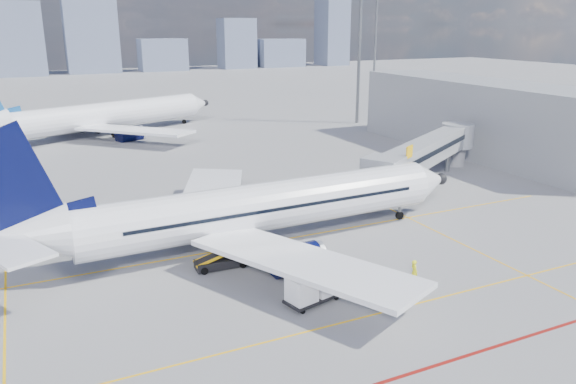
# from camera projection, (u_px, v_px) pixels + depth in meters

# --- Properties ---
(ground) EXTENTS (420.00, 420.00, 0.00)m
(ground) POSITION_uv_depth(u_px,v_px,m) (317.00, 279.00, 39.86)
(ground) COLOR gray
(ground) RESTS_ON ground
(apron_markings) EXTENTS (90.00, 35.12, 0.01)m
(apron_markings) POSITION_uv_depth(u_px,v_px,m) (338.00, 305.00, 36.24)
(apron_markings) COLOR #F7B30D
(apron_markings) RESTS_ON ground
(jet_bridge) EXTENTS (23.55, 15.78, 6.30)m
(jet_bridge) POSITION_uv_depth(u_px,v_px,m) (430.00, 151.00, 63.11)
(jet_bridge) COLOR gray
(jet_bridge) RESTS_ON ground
(terminal_block) EXTENTS (10.00, 42.00, 10.00)m
(terminal_block) POSITION_uv_depth(u_px,v_px,m) (483.00, 118.00, 77.39)
(terminal_block) COLOR gray
(terminal_block) RESTS_ON ground
(floodlight_mast_ne) EXTENTS (3.20, 0.61, 25.45)m
(floodlight_mast_ne) POSITION_uv_depth(u_px,v_px,m) (359.00, 47.00, 99.18)
(floodlight_mast_ne) COLOR slate
(floodlight_mast_ne) RESTS_ON ground
(floodlight_mast_far) EXTENTS (3.20, 0.61, 25.45)m
(floodlight_mast_far) POSITION_uv_depth(u_px,v_px,m) (375.00, 40.00, 140.58)
(floodlight_mast_far) COLOR slate
(floodlight_mast_far) RESTS_ON ground
(distant_skyline) EXTENTS (241.61, 14.83, 27.52)m
(distant_skyline) POSITION_uv_depth(u_px,v_px,m) (30.00, 45.00, 196.25)
(distant_skyline) COLOR slate
(distant_skyline) RESTS_ON ground
(main_aircraft) EXTENTS (40.45, 35.24, 11.79)m
(main_aircraft) POSITION_uv_depth(u_px,v_px,m) (247.00, 210.00, 44.53)
(main_aircraft) COLOR white
(main_aircraft) RESTS_ON ground
(second_aircraft) EXTENTS (41.51, 35.20, 12.61)m
(second_aircraft) POSITION_uv_depth(u_px,v_px,m) (100.00, 116.00, 89.83)
(second_aircraft) COLOR white
(second_aircraft) RESTS_ON ground
(baggage_tug) EXTENTS (2.60, 1.78, 1.70)m
(baggage_tug) POSITION_uv_depth(u_px,v_px,m) (337.00, 269.00, 39.58)
(baggage_tug) COLOR white
(baggage_tug) RESTS_ON ground
(cargo_dolly) EXTENTS (4.02, 2.49, 2.05)m
(cargo_dolly) POSITION_uv_depth(u_px,v_px,m) (313.00, 287.00, 36.21)
(cargo_dolly) COLOR black
(cargo_dolly) RESTS_ON ground
(belt_loader) EXTENTS (5.58, 1.65, 2.26)m
(belt_loader) POSITION_uv_depth(u_px,v_px,m) (223.00, 260.00, 41.64)
(belt_loader) COLOR black
(belt_loader) RESTS_ON ground
(ramp_worker) EXTENTS (0.57, 0.76, 1.89)m
(ramp_worker) POSITION_uv_depth(u_px,v_px,m) (414.00, 273.00, 38.66)
(ramp_worker) COLOR #F7F61A
(ramp_worker) RESTS_ON ground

